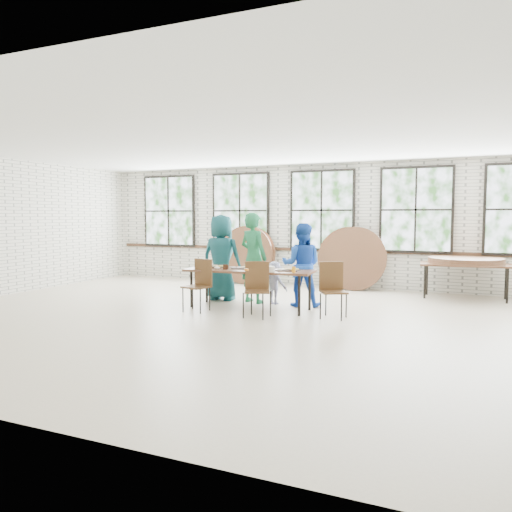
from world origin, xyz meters
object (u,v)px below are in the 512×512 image
Objects in this scene: dining_table at (249,272)px; chair_near_right at (257,284)px; chair_near_left at (200,280)px; storage_table at (466,266)px.

chair_near_right is (0.42, -0.61, -0.13)m from dining_table.
storage_table is at bearing 50.57° from chair_near_left.
chair_near_right reaches higher than dining_table.
chair_near_right is at bearing 10.70° from chair_near_left.
chair_near_right reaches higher than storage_table.
chair_near_left reaches higher than dining_table.
dining_table is 0.75m from chair_near_right.
dining_table is at bearing -147.46° from storage_table.
chair_near_right is at bearing -60.16° from dining_table.
dining_table is 2.59× the size of chair_near_left.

